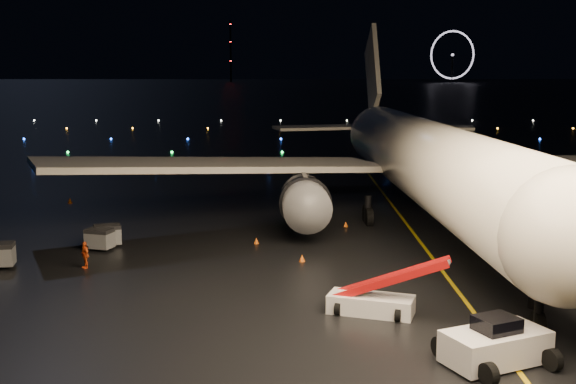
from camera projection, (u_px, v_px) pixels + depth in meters
The scene contains 15 objects.
ground at pixel (285, 98), 331.96m from camera, with size 2000.00×2000.00×0.00m, color black.
lane_centre at pixel (430, 254), 50.96m from camera, with size 0.25×80.00×0.02m, color #CEA40A.
airliner at pixel (419, 114), 61.69m from camera, with size 64.41×61.19×18.25m, color silver, non-canonical shape.
pushback_tug at pixel (496, 340), 31.86m from camera, with size 4.58×2.40×2.18m, color silver.
belt_loader at pixel (371, 285), 38.39m from camera, with size 6.64×1.81×3.22m, color silver, non-canonical shape.
crew_c at pixel (85, 255), 47.35m from camera, with size 1.05×0.44×1.79m, color #F75D1D.
safety_cone_0 at pixel (302, 258), 49.12m from camera, with size 0.43×0.43×0.49m, color #E35D11.
safety_cone_1 at pixel (346, 224), 60.02m from camera, with size 0.39×0.39×0.44m, color #E35D11.
safety_cone_2 at pixel (256, 241), 54.14m from camera, with size 0.40×0.40×0.46m, color #E35D11.
safety_cone_3 at pixel (70, 200), 70.54m from camera, with size 0.48×0.48×0.55m, color #E35D11.
ferris_wheel at pixel (452, 57), 741.37m from camera, with size 50.00×4.00×52.00m, color black, non-canonical shape.
radio_mast at pixel (231, 51), 760.51m from camera, with size 1.80×1.80×64.00m, color black.
taxiway_lights at pixel (279, 136), 140.67m from camera, with size 164.00×92.00×0.36m, color black, non-canonical shape.
baggage_cart_0 at pixel (108, 236), 53.30m from camera, with size 1.88×1.32×1.60m, color gray.
baggage_cart_1 at pixel (100, 239), 52.17m from camera, with size 1.84×1.29×1.56m, color gray.
Camera 1 is at (2.05, -34.52, 12.90)m, focal length 45.00 mm.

